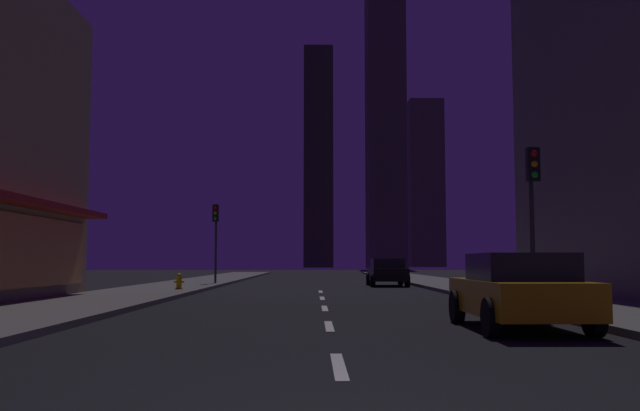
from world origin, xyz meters
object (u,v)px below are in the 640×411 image
(car_parked_near, at_px, (518,291))
(traffic_light_near_right, at_px, (533,190))
(fire_hydrant_far_left, at_px, (179,282))
(street_lamp_right, at_px, (635,48))
(traffic_light_far_left, at_px, (216,226))
(car_parked_far, at_px, (387,272))

(car_parked_near, height_order, traffic_light_near_right, traffic_light_near_right)
(fire_hydrant_far_left, bearing_deg, street_lamp_right, -56.29)
(car_parked_near, xyz_separation_m, traffic_light_near_right, (1.90, 4.89, 2.45))
(fire_hydrant_far_left, distance_m, street_lamp_right, 20.84)
(fire_hydrant_far_left, height_order, traffic_light_far_left, traffic_light_far_left)
(traffic_light_near_right, xyz_separation_m, traffic_light_far_left, (-11.00, 18.40, 0.00))
(fire_hydrant_far_left, relative_size, traffic_light_far_left, 0.16)
(fire_hydrant_far_left, bearing_deg, traffic_light_near_right, -43.25)
(car_parked_near, relative_size, traffic_light_near_right, 1.01)
(car_parked_near, bearing_deg, traffic_light_far_left, 111.34)
(traffic_light_near_right, bearing_deg, traffic_light_far_left, 120.87)
(car_parked_near, bearing_deg, fire_hydrant_far_left, 121.33)
(car_parked_far, relative_size, street_lamp_right, 0.64)
(traffic_light_near_right, bearing_deg, car_parked_far, 95.90)
(car_parked_near, xyz_separation_m, fire_hydrant_far_left, (-9.50, 15.61, -0.29))
(car_parked_near, relative_size, street_lamp_right, 0.64)
(traffic_light_near_right, bearing_deg, fire_hydrant_far_left, 136.75)
(car_parked_near, height_order, street_lamp_right, street_lamp_right)
(car_parked_near, bearing_deg, car_parked_far, 90.00)
(fire_hydrant_far_left, xyz_separation_m, street_lamp_right, (11.28, -16.91, 4.61))
(car_parked_near, distance_m, traffic_light_near_right, 5.79)
(traffic_light_far_left, bearing_deg, car_parked_far, -0.02)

